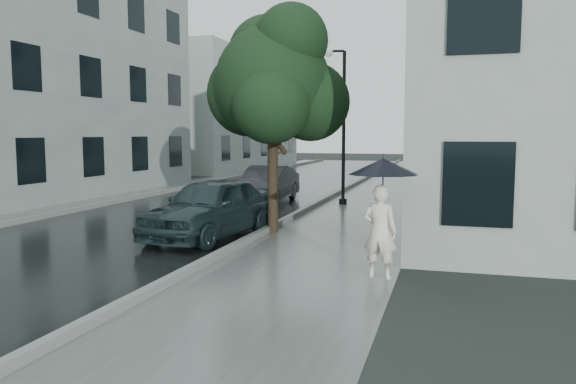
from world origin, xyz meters
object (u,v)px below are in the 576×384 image
(pedestrian, at_px, (380,232))
(car_far, at_px, (267,184))
(lamp_post, at_px, (340,116))
(street_tree, at_px, (274,82))
(car_near, at_px, (211,207))

(pedestrian, height_order, car_far, pedestrian)
(pedestrian, height_order, lamp_post, lamp_post)
(pedestrian, xyz_separation_m, street_tree, (-3.15, 3.93, 2.94))
(car_near, distance_m, car_far, 6.85)
(lamp_post, relative_size, car_near, 1.28)
(pedestrian, xyz_separation_m, lamp_post, (-2.63, 9.80, 2.27))
(lamp_post, xyz_separation_m, car_near, (-1.72, -7.07, -2.36))
(lamp_post, distance_m, car_far, 3.53)
(lamp_post, bearing_deg, car_near, -114.33)
(lamp_post, distance_m, car_near, 7.65)
(car_far, bearing_deg, lamp_post, 5.22)
(car_near, height_order, car_far, car_near)
(street_tree, distance_m, car_far, 6.71)
(street_tree, xyz_separation_m, car_near, (-1.20, -1.21, -3.03))
(street_tree, relative_size, car_far, 1.40)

